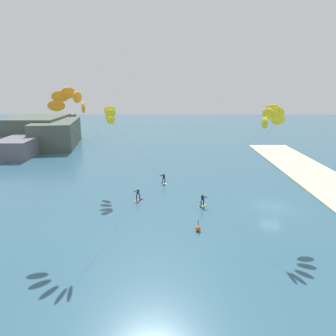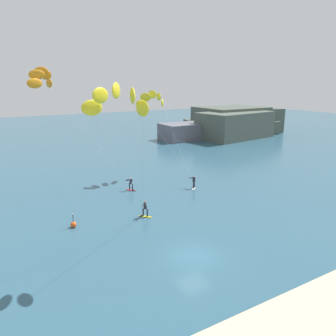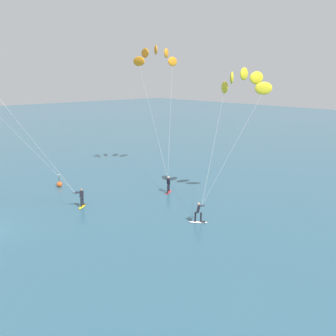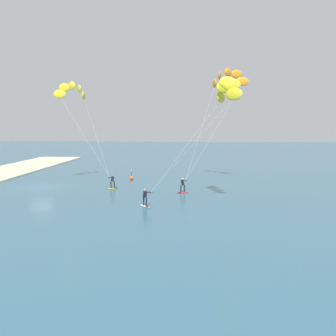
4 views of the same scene
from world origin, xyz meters
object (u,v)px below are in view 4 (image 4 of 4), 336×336
Objects in this scene: kitesurfer_nearshore at (74,94)px; kitesurfer_far_out at (226,82)px; marker_buoy at (132,178)px; kitesurfer_mid_water at (224,94)px.

kitesurfer_nearshore is 0.89× the size of kitesurfer_far_out.
kitesurfer_nearshore reaches higher than marker_buoy.
kitesurfer_far_out is (-13.47, 1.50, 2.65)m from kitesurfer_mid_water.
kitesurfer_nearshore is 19.76m from kitesurfer_far_out.
marker_buoy is at bearing -142.72° from kitesurfer_mid_water.
marker_buoy is at bearing -94.86° from kitesurfer_far_out.
kitesurfer_nearshore is 13.37m from marker_buoy.
marker_buoy is at bearing 105.78° from kitesurfer_nearshore.
kitesurfer_mid_water is at bearing -6.35° from kitesurfer_far_out.
kitesurfer_mid_water is at bearing 55.42° from kitesurfer_nearshore.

